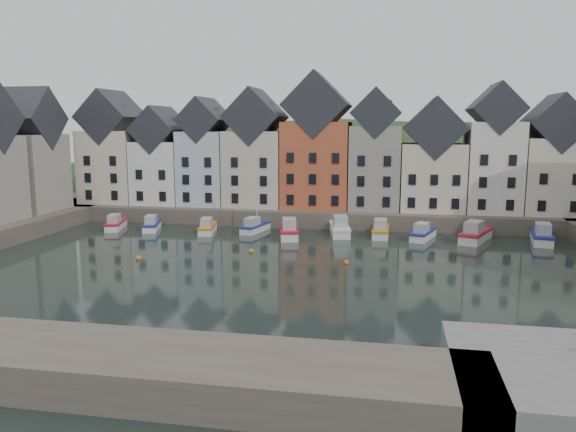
# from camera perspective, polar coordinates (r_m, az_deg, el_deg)

# --- Properties ---
(ground) EXTENTS (260.00, 260.00, 0.00)m
(ground) POSITION_cam_1_polar(r_m,az_deg,el_deg) (49.30, -1.53, -5.99)
(ground) COLOR black
(ground) RESTS_ON ground
(far_quay) EXTENTS (90.00, 16.00, 2.00)m
(far_quay) POSITION_cam_1_polar(r_m,az_deg,el_deg) (78.07, 3.06, 0.45)
(far_quay) COLOR #4F443C
(far_quay) RESTS_ON ground
(hillside) EXTENTS (153.60, 70.40, 64.00)m
(hillside) POSITION_cam_1_polar(r_m,az_deg,el_deg) (107.53, 4.80, -7.45)
(hillside) COLOR #203219
(hillside) RESTS_ON ground
(far_terrace) EXTENTS (72.37, 8.16, 17.78)m
(far_terrace) POSITION_cam_1_polar(r_m,az_deg,el_deg) (74.91, 5.36, 6.11)
(far_terrace) COLOR beige
(far_terrace) RESTS_ON far_quay
(left_terrace) EXTENTS (7.65, 17.00, 15.69)m
(left_terrace) POSITION_cam_1_polar(r_m,az_deg,el_deg) (75.69, -27.02, 5.18)
(left_terrace) COLOR gray
(left_terrace) RESTS_ON left_quay
(mooring_buoys) EXTENTS (20.50, 5.50, 0.50)m
(mooring_buoys) POSITION_cam_1_polar(r_m,az_deg,el_deg) (55.19, -4.45, -4.19)
(mooring_buoys) COLOR #C17716
(mooring_buoys) RESTS_ON ground
(boat_a) EXTENTS (3.07, 5.80, 2.13)m
(boat_a) POSITION_cam_1_polar(r_m,az_deg,el_deg) (73.64, -17.11, -0.77)
(boat_a) COLOR silver
(boat_a) RESTS_ON ground
(boat_b) EXTENTS (3.10, 5.70, 2.09)m
(boat_b) POSITION_cam_1_polar(r_m,az_deg,el_deg) (71.71, -13.67, -0.90)
(boat_b) COLOR silver
(boat_b) RESTS_ON ground
(boat_c) EXTENTS (2.68, 5.69, 2.10)m
(boat_c) POSITION_cam_1_polar(r_m,az_deg,el_deg) (68.59, -8.19, -1.18)
(boat_c) COLOR silver
(boat_c) RESTS_ON ground
(boat_d) EXTENTS (2.86, 5.65, 10.33)m
(boat_d) POSITION_cam_1_polar(r_m,az_deg,el_deg) (68.51, -3.41, -1.08)
(boat_d) COLOR silver
(boat_d) RESTS_ON ground
(boat_e) EXTENTS (3.37, 6.90, 2.54)m
(boat_e) POSITION_cam_1_polar(r_m,az_deg,el_deg) (65.28, 0.11, -1.50)
(boat_e) COLOR silver
(boat_e) RESTS_ON ground
(boat_f) EXTENTS (3.25, 7.03, 2.60)m
(boat_f) POSITION_cam_1_polar(r_m,az_deg,el_deg) (66.96, 5.27, -1.25)
(boat_f) COLOR silver
(boat_f) RESTS_ON ground
(boat_g) EXTENTS (1.95, 6.14, 2.35)m
(boat_g) POSITION_cam_1_polar(r_m,az_deg,el_deg) (66.70, 9.40, -1.44)
(boat_g) COLOR silver
(boat_g) RESTS_ON ground
(boat_h) EXTENTS (3.41, 5.97, 2.19)m
(boat_h) POSITION_cam_1_polar(r_m,az_deg,el_deg) (65.90, 13.53, -1.75)
(boat_h) COLOR silver
(boat_h) RESTS_ON ground
(boat_i) EXTENTS (4.65, 7.21, 2.66)m
(boat_i) POSITION_cam_1_polar(r_m,az_deg,el_deg) (66.26, 18.50, -1.80)
(boat_i) COLOR silver
(boat_i) RESTS_ON ground
(boat_j) EXTENTS (3.11, 6.90, 2.55)m
(boat_j) POSITION_cam_1_polar(r_m,az_deg,el_deg) (68.20, 24.38, -1.87)
(boat_j) COLOR silver
(boat_j) RESTS_ON ground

